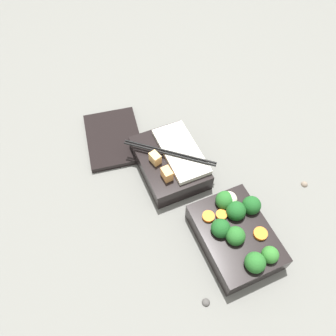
# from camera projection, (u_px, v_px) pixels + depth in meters

# --- Properties ---
(ground_plane) EXTENTS (3.00, 3.00, 0.00)m
(ground_plane) POSITION_uv_depth(u_px,v_px,m) (197.00, 203.00, 0.76)
(ground_plane) COLOR slate
(bento_tray_vegetable) EXTENTS (0.19, 0.14, 0.08)m
(bento_tray_vegetable) POSITION_uv_depth(u_px,v_px,m) (236.00, 233.00, 0.68)
(bento_tray_vegetable) COLOR black
(bento_tray_vegetable) RESTS_ON ground_plane
(bento_tray_rice) EXTENTS (0.19, 0.18, 0.08)m
(bento_tray_rice) POSITION_uv_depth(u_px,v_px,m) (170.00, 161.00, 0.79)
(bento_tray_rice) COLOR black
(bento_tray_rice) RESTS_ON ground_plane
(bento_lid) EXTENTS (0.21, 0.16, 0.01)m
(bento_lid) POSITION_uv_depth(u_px,v_px,m) (114.00, 138.00, 0.86)
(bento_lid) COLOR black
(bento_lid) RESTS_ON ground_plane
(pebble_0) EXTENTS (0.02, 0.02, 0.02)m
(pebble_0) POSITION_uv_depth(u_px,v_px,m) (305.00, 184.00, 0.78)
(pebble_0) COLOR #7A6B5B
(pebble_0) RESTS_ON ground_plane
(pebble_1) EXTENTS (0.02, 0.02, 0.02)m
(pebble_1) POSITION_uv_depth(u_px,v_px,m) (206.00, 302.00, 0.63)
(pebble_1) COLOR #474442
(pebble_1) RESTS_ON ground_plane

